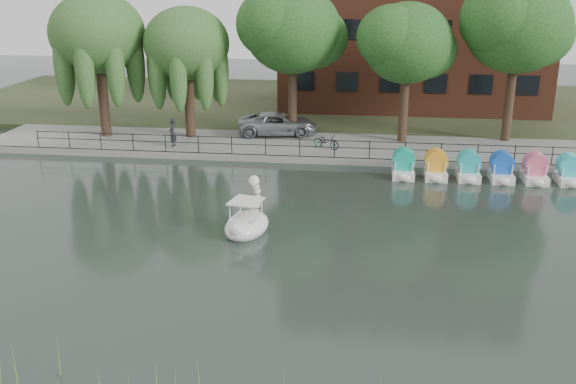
% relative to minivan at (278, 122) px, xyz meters
% --- Properties ---
extents(ground_plane, '(120.00, 120.00, 0.00)m').
position_rel_minivan_xyz_m(ground_plane, '(1.96, -18.14, -1.23)').
color(ground_plane, '#3A4741').
extents(promenade, '(40.00, 6.00, 0.40)m').
position_rel_minivan_xyz_m(promenade, '(1.96, -2.14, -1.03)').
color(promenade, gray).
rests_on(promenade, ground_plane).
extents(kerb, '(40.00, 0.25, 0.40)m').
position_rel_minivan_xyz_m(kerb, '(1.96, -5.09, -1.03)').
color(kerb, gray).
rests_on(kerb, ground_plane).
extents(land_strip, '(60.00, 22.00, 0.36)m').
position_rel_minivan_xyz_m(land_strip, '(1.96, 11.86, -1.05)').
color(land_strip, '#47512D').
rests_on(land_strip, ground_plane).
extents(railing, '(32.00, 0.05, 1.00)m').
position_rel_minivan_xyz_m(railing, '(1.96, -4.89, -0.08)').
color(railing, black).
rests_on(railing, promenade).
extents(willow_left, '(5.88, 5.88, 9.01)m').
position_rel_minivan_xyz_m(willow_left, '(-11.04, -1.64, 5.65)').
color(willow_left, '#473323').
rests_on(willow_left, promenade).
extents(willow_mid, '(5.32, 5.32, 8.15)m').
position_rel_minivan_xyz_m(willow_mid, '(-5.54, -1.14, 5.02)').
color(willow_mid, '#473323').
rests_on(willow_mid, promenade).
extents(broadleaf_center, '(6.00, 6.00, 9.25)m').
position_rel_minivan_xyz_m(broadleaf_center, '(0.96, -0.14, 5.83)').
color(broadleaf_center, '#473323').
rests_on(broadleaf_center, promenade).
extents(broadleaf_right, '(5.40, 5.40, 8.32)m').
position_rel_minivan_xyz_m(broadleaf_right, '(7.96, -0.64, 5.16)').
color(broadleaf_right, '#473323').
rests_on(broadleaf_right, promenade).
extents(broadleaf_far, '(6.30, 6.30, 9.71)m').
position_rel_minivan_xyz_m(broadleaf_far, '(14.46, 0.36, 6.17)').
color(broadleaf_far, '#473323').
rests_on(broadleaf_far, promenade).
extents(minivan, '(3.64, 6.30, 1.65)m').
position_rel_minivan_xyz_m(minivan, '(0.00, 0.00, 0.00)').
color(minivan, gray).
rests_on(minivan, promenade).
extents(bicycle, '(1.32, 1.80, 1.00)m').
position_rel_minivan_xyz_m(bicycle, '(3.38, -3.12, -0.33)').
color(bicycle, gray).
rests_on(bicycle, promenade).
extents(pedestrian, '(0.48, 0.71, 1.98)m').
position_rel_minivan_xyz_m(pedestrian, '(-5.92, -3.78, 0.16)').
color(pedestrian, black).
rests_on(pedestrian, promenade).
extents(swan_boat, '(2.19, 2.95, 2.26)m').
position_rel_minivan_xyz_m(swan_boat, '(0.93, -15.76, -0.73)').
color(swan_boat, white).
rests_on(swan_boat, ground_plane).
extents(pedal_boat_row, '(11.35, 1.70, 1.40)m').
position_rel_minivan_xyz_m(pedal_boat_row, '(12.89, -7.02, -0.62)').
color(pedal_boat_row, white).
rests_on(pedal_boat_row, ground_plane).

